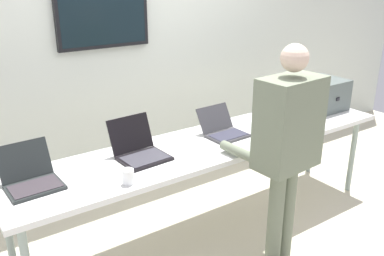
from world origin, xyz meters
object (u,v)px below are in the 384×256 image
object	(u,v)px
equipment_box	(320,94)
coffee_mug	(128,176)
laptop_station_3	(286,111)
person	(286,139)
laptop_station_0	(31,177)
laptop_station_1	(139,149)
laptop_station_2	(223,129)
workbench	(212,147)

from	to	relation	value
equipment_box	coffee_mug	xyz separation A→B (m)	(-2.20, -0.32, -0.10)
laptop_station_3	coffee_mug	world-z (taller)	laptop_station_3
equipment_box	person	xyz separation A→B (m)	(-1.20, -0.70, 0.05)
laptop_station_0	laptop_station_1	distance (m)	0.75
equipment_box	laptop_station_1	distance (m)	1.95
laptop_station_2	coffee_mug	world-z (taller)	laptop_station_2
laptop_station_3	person	world-z (taller)	person
equipment_box	laptop_station_1	world-z (taller)	equipment_box
workbench	laptop_station_0	size ratio (longest dim) A/B	9.04
workbench	person	world-z (taller)	person
equipment_box	laptop_station_0	world-z (taller)	equipment_box
coffee_mug	laptop_station_2	bearing A→B (deg)	17.38
laptop_station_1	person	xyz separation A→B (m)	(0.75, -0.69, 0.13)
laptop_station_2	person	distance (m)	0.70
laptop_station_1	workbench	bearing A→B (deg)	-6.69
coffee_mug	laptop_station_0	bearing A→B (deg)	147.26
workbench	laptop_station_0	bearing A→B (deg)	176.91
laptop_station_0	laptop_station_1	bearing A→B (deg)	-0.18
person	coffee_mug	size ratio (longest dim) A/B	16.63
workbench	person	xyz separation A→B (m)	(0.15, -0.62, 0.24)
person	coffee_mug	xyz separation A→B (m)	(-1.00, 0.37, -0.14)
laptop_station_2	laptop_station_3	distance (m)	0.74
laptop_station_2	coffee_mug	xyz separation A→B (m)	(-1.00, -0.31, -0.00)
workbench	laptop_station_3	world-z (taller)	laptop_station_3
equipment_box	coffee_mug	size ratio (longest dim) A/B	4.36
laptop_station_2	person	bearing A→B (deg)	-90.61
equipment_box	laptop_station_2	xyz separation A→B (m)	(-1.19, -0.01, -0.09)
workbench	laptop_station_2	xyz separation A→B (m)	(0.15, 0.06, 0.10)
workbench	person	bearing A→B (deg)	-76.63
workbench	laptop_station_0	world-z (taller)	laptop_station_0
workbench	equipment_box	bearing A→B (deg)	3.16
laptop_station_0	workbench	bearing A→B (deg)	-3.09
laptop_station_0	coffee_mug	size ratio (longest dim) A/B	3.67
equipment_box	laptop_station_2	distance (m)	1.20
laptop_station_1	person	size ratio (longest dim) A/B	0.24
equipment_box	laptop_station_2	world-z (taller)	equipment_box
coffee_mug	equipment_box	bearing A→B (deg)	8.40
laptop_station_0	person	xyz separation A→B (m)	(1.50, -0.69, 0.13)
laptop_station_3	workbench	bearing A→B (deg)	-175.52
workbench	laptop_station_2	distance (m)	0.20
laptop_station_0	person	bearing A→B (deg)	-24.84
laptop_station_3	laptop_station_2	bearing A→B (deg)	-179.56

